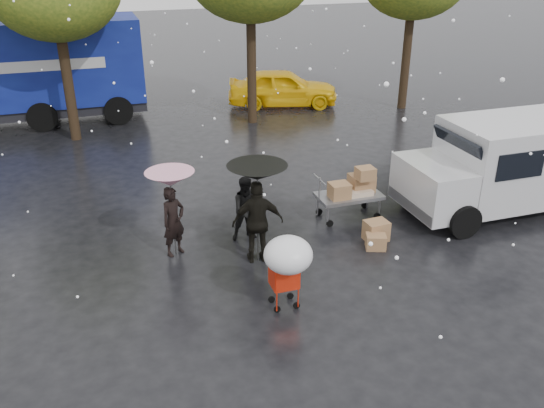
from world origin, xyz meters
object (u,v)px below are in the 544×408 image
object	(u,v)px
person_black	(258,222)
shopping_cart	(287,258)
yellow_taxi	(283,88)
vendor_cart	(353,188)
white_van	(510,163)
blue_truck	(27,73)
person_pink	(174,221)

from	to	relation	value
person_black	shopping_cart	world-z (taller)	person_black
yellow_taxi	shopping_cart	bearing A→B (deg)	176.37
vendor_cart	white_van	xyz separation A→B (m)	(3.71, -0.71, 0.43)
vendor_cart	blue_truck	bearing A→B (deg)	125.38
white_van	blue_truck	world-z (taller)	blue_truck
person_pink	person_black	bearing A→B (deg)	-57.71
vendor_cart	person_pink	bearing A→B (deg)	-174.30
person_pink	yellow_taxi	world-z (taller)	person_pink
white_van	yellow_taxi	xyz separation A→B (m)	(-2.02, 10.45, -0.45)
vendor_cart	yellow_taxi	world-z (taller)	yellow_taxi
person_pink	white_van	xyz separation A→B (m)	(7.93, -0.29, 0.42)
shopping_cart	white_van	size ratio (longest dim) A/B	0.30
vendor_cart	shopping_cart	size ratio (longest dim) A/B	1.04
person_pink	vendor_cart	xyz separation A→B (m)	(4.23, 0.42, -0.02)
blue_truck	person_pink	bearing A→B (deg)	-73.69
blue_truck	yellow_taxi	xyz separation A→B (m)	(9.08, -0.67, -1.05)
person_black	white_van	size ratio (longest dim) A/B	0.36
vendor_cart	white_van	distance (m)	3.80
white_van	yellow_taxi	world-z (taller)	white_van
vendor_cart	person_black	bearing A→B (deg)	-155.23
white_van	person_pink	bearing A→B (deg)	177.92
person_black	shopping_cart	size ratio (longest dim) A/B	1.19
person_pink	white_van	bearing A→B (deg)	-32.19
person_pink	person_black	size ratio (longest dim) A/B	0.85
person_black	blue_truck	bearing A→B (deg)	-59.50
white_van	yellow_taxi	size ratio (longest dim) A/B	1.18
person_black	vendor_cart	size ratio (longest dim) A/B	1.15
person_pink	vendor_cart	size ratio (longest dim) A/B	0.98
person_black	vendor_cart	bearing A→B (deg)	-146.80
person_pink	shopping_cart	bearing A→B (deg)	-90.00
person_pink	blue_truck	xyz separation A→B (m)	(-3.17, 10.83, 1.01)
shopping_cart	blue_truck	world-z (taller)	blue_truck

